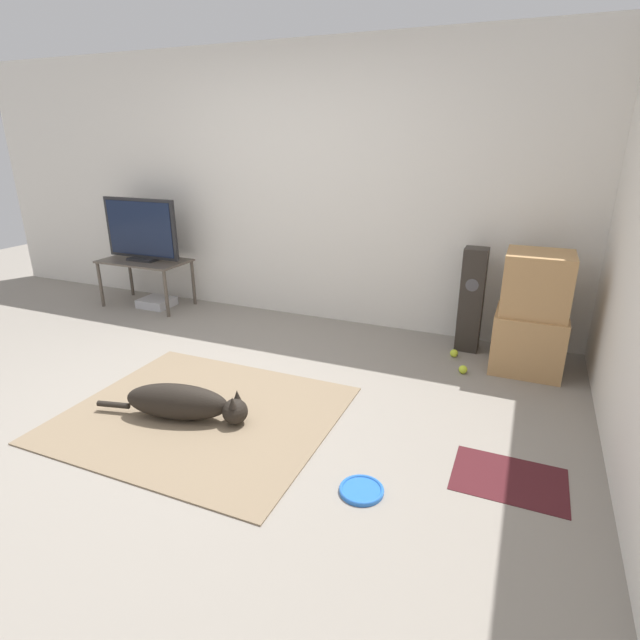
# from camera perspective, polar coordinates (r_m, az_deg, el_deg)

# --- Properties ---
(ground_plane) EXTENTS (12.00, 12.00, 0.00)m
(ground_plane) POSITION_cam_1_polar(r_m,az_deg,el_deg) (3.55, -15.41, -9.84)
(ground_plane) COLOR gray
(wall_back) EXTENTS (8.00, 0.06, 2.55)m
(wall_back) POSITION_cam_1_polar(r_m,az_deg,el_deg) (4.91, -1.35, 14.80)
(wall_back) COLOR silver
(wall_back) RESTS_ON ground_plane
(area_rug) EXTENTS (1.72, 1.49, 0.01)m
(area_rug) POSITION_cam_1_polar(r_m,az_deg,el_deg) (3.46, -13.30, -10.35)
(area_rug) COLOR #847056
(area_rug) RESTS_ON ground_plane
(dog) EXTENTS (1.02, 0.36, 0.24)m
(dog) POSITION_cam_1_polar(r_m,az_deg,el_deg) (3.37, -15.33, -9.11)
(dog) COLOR black
(dog) RESTS_ON area_rug
(frisbee) EXTENTS (0.23, 0.23, 0.03)m
(frisbee) POSITION_cam_1_polar(r_m,az_deg,el_deg) (2.74, 4.76, -18.79)
(frisbee) COLOR blue
(frisbee) RESTS_ON ground_plane
(cardboard_box_lower) EXTENTS (0.52, 0.50, 0.47)m
(cardboard_box_lower) POSITION_cam_1_polar(r_m,az_deg,el_deg) (4.23, 22.67, -2.22)
(cardboard_box_lower) COLOR tan
(cardboard_box_lower) RESTS_ON ground_plane
(cardboard_box_upper) EXTENTS (0.48, 0.46, 0.47)m
(cardboard_box_upper) POSITION_cam_1_polar(r_m,az_deg,el_deg) (4.10, 23.56, 3.88)
(cardboard_box_upper) COLOR tan
(cardboard_box_upper) RESTS_ON cardboard_box_lower
(floor_speaker) EXTENTS (0.19, 0.19, 0.89)m
(floor_speaker) POSITION_cam_1_polar(r_m,az_deg,el_deg) (4.39, 16.93, 2.20)
(floor_speaker) COLOR #2D2823
(floor_speaker) RESTS_ON ground_plane
(tv_stand) EXTENTS (0.93, 0.51, 0.50)m
(tv_stand) POSITION_cam_1_polar(r_m,az_deg,el_deg) (5.68, -19.37, 5.87)
(tv_stand) COLOR brown
(tv_stand) RESTS_ON ground_plane
(tv) EXTENTS (0.89, 0.20, 0.65)m
(tv) POSITION_cam_1_polar(r_m,az_deg,el_deg) (5.61, -19.80, 9.63)
(tv) COLOR #232326
(tv) RESTS_ON tv_stand
(tennis_ball_by_boxes) EXTENTS (0.07, 0.07, 0.07)m
(tennis_ball_by_boxes) POSITION_cam_1_polar(r_m,az_deg,el_deg) (4.33, 15.07, -3.69)
(tennis_ball_by_boxes) COLOR #C6E033
(tennis_ball_by_boxes) RESTS_ON ground_plane
(tennis_ball_near_speaker) EXTENTS (0.07, 0.07, 0.07)m
(tennis_ball_near_speaker) POSITION_cam_1_polar(r_m,az_deg,el_deg) (4.06, 16.03, -5.45)
(tennis_ball_near_speaker) COLOR #C6E033
(tennis_ball_near_speaker) RESTS_ON ground_plane
(game_console) EXTENTS (0.34, 0.30, 0.09)m
(game_console) POSITION_cam_1_polar(r_m,az_deg,el_deg) (5.71, -18.15, 1.93)
(game_console) COLOR #B7B7BC
(game_console) RESTS_ON ground_plane
(door_mat) EXTENTS (0.59, 0.42, 0.01)m
(door_mat) POSITION_cam_1_polar(r_m,az_deg,el_deg) (2.99, 20.80, -16.61)
(door_mat) COLOR #47191E
(door_mat) RESTS_ON ground_plane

